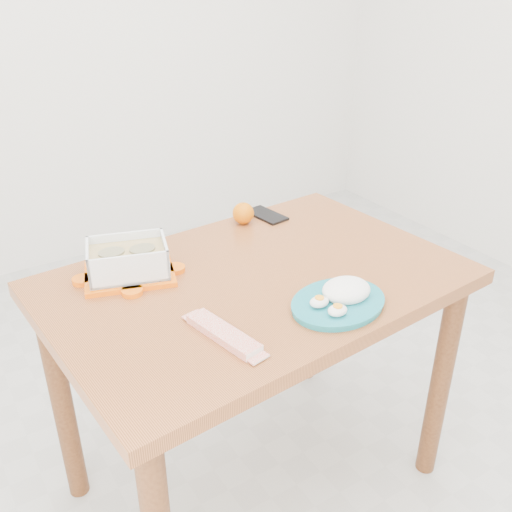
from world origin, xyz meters
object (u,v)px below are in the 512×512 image
dining_table (256,313)px  rice_plate (341,297)px  orange_fruit (243,213)px  food_container (128,261)px  smartphone (266,215)px

dining_table → rice_plate: rice_plate is taller
orange_fruit → food_container: bearing=-162.7°
orange_fruit → rice_plate: same height
rice_plate → food_container: bearing=124.0°
orange_fruit → rice_plate: bearing=-95.3°
dining_table → smartphone: 0.41m
dining_table → orange_fruit: orange_fruit is taller
food_container → smartphone: bearing=32.4°
orange_fruit → smartphone: (0.09, 0.01, -0.03)m
dining_table → food_container: bearing=143.6°
dining_table → rice_plate: (0.10, -0.23, 0.14)m
dining_table → food_container: (-0.28, 0.18, 0.16)m
dining_table → smartphone: smartphone is taller
orange_fruit → smartphone: bearing=4.4°
food_container → dining_table: bearing=-14.7°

